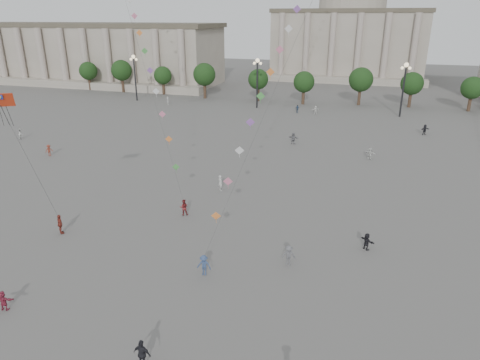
% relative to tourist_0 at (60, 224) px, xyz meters
% --- Properties ---
extents(ground, '(360.00, 360.00, 0.00)m').
position_rel_tourist_0_xyz_m(ground, '(17.21, -7.78, -0.96)').
color(ground, '#504E4B').
rests_on(ground, ground).
extents(hall_west, '(84.00, 26.22, 17.20)m').
position_rel_tourist_0_xyz_m(hall_west, '(-57.79, 86.11, 7.46)').
color(hall_west, gray).
rests_on(hall_west, ground).
extents(hall_central, '(48.30, 34.30, 35.50)m').
position_rel_tourist_0_xyz_m(hall_central, '(17.21, 121.44, 13.27)').
color(hall_central, gray).
rests_on(hall_central, ground).
extents(tree_row, '(137.12, 5.12, 8.00)m').
position_rel_tourist_0_xyz_m(tree_row, '(17.21, 70.22, 4.43)').
color(tree_row, '#3D2A1E').
rests_on(tree_row, ground).
extents(lamp_post_far_west, '(2.00, 0.90, 10.65)m').
position_rel_tourist_0_xyz_m(lamp_post_far_west, '(-27.79, 62.22, 6.39)').
color(lamp_post_far_west, '#262628').
rests_on(lamp_post_far_west, ground).
extents(lamp_post_mid_west, '(2.00, 0.90, 10.65)m').
position_rel_tourist_0_xyz_m(lamp_post_mid_west, '(2.21, 62.22, 6.39)').
color(lamp_post_mid_west, '#262628').
rests_on(lamp_post_mid_west, ground).
extents(lamp_post_mid_east, '(2.00, 0.90, 10.65)m').
position_rel_tourist_0_xyz_m(lamp_post_mid_east, '(32.21, 62.22, 6.39)').
color(lamp_post_mid_east, '#262628').
rests_on(lamp_post_mid_east, ground).
extents(person_crowd_0, '(1.05, 0.81, 1.66)m').
position_rel_tourist_0_xyz_m(person_crowd_0, '(11.68, 59.79, -0.13)').
color(person_crowd_0, navy).
rests_on(person_crowd_0, ground).
extents(person_crowd_1, '(0.97, 1.07, 1.80)m').
position_rel_tourist_0_xyz_m(person_crowd_1, '(-28.37, 25.69, -0.06)').
color(person_crowd_1, silver).
rests_on(person_crowd_1, ground).
extents(person_crowd_2, '(1.09, 1.26, 1.69)m').
position_rel_tourist_0_xyz_m(person_crowd_2, '(-17.58, 19.53, -0.12)').
color(person_crowd_2, maroon).
rests_on(person_crowd_2, ground).
extents(person_crowd_3, '(1.40, 1.27, 1.55)m').
position_rel_tourist_0_xyz_m(person_crowd_3, '(27.42, 5.45, -0.19)').
color(person_crowd_3, black).
rests_on(person_crowd_3, ground).
extents(person_crowd_4, '(1.64, 1.23, 1.72)m').
position_rel_tourist_0_xyz_m(person_crowd_4, '(15.54, 59.55, -0.10)').
color(person_crowd_4, white).
rests_on(person_crowd_4, ground).
extents(person_crowd_6, '(1.21, 0.85, 1.72)m').
position_rel_tourist_0_xyz_m(person_crowd_6, '(21.41, 1.07, -0.11)').
color(person_crowd_6, '#58595D').
rests_on(person_crowd_6, ground).
extents(person_crowd_7, '(1.66, 1.05, 1.71)m').
position_rel_tourist_0_xyz_m(person_crowd_7, '(27.07, 31.65, -0.11)').
color(person_crowd_7, silver).
rests_on(person_crowd_7, ground).
extents(person_crowd_9, '(1.65, 1.40, 1.79)m').
position_rel_tourist_0_xyz_m(person_crowd_9, '(35.73, 48.56, -0.07)').
color(person_crowd_9, black).
rests_on(person_crowd_9, ground).
extents(person_crowd_10, '(0.67, 0.78, 1.80)m').
position_rel_tourist_0_xyz_m(person_crowd_10, '(-18.25, 59.70, -0.06)').
color(person_crowd_10, silver).
rests_on(person_crowd_10, ground).
extents(person_crowd_12, '(1.78, 0.92, 1.84)m').
position_rel_tourist_0_xyz_m(person_crowd_12, '(15.22, 36.27, -0.04)').
color(person_crowd_12, slate).
rests_on(person_crowd_12, ground).
extents(person_crowd_13, '(0.81, 0.79, 1.87)m').
position_rel_tourist_0_xyz_m(person_crowd_13, '(10.69, 14.47, -0.03)').
color(person_crowd_13, '#BABAB6').
rests_on(person_crowd_13, ground).
extents(tourist_0, '(1.17, 1.08, 1.93)m').
position_rel_tourist_0_xyz_m(tourist_0, '(0.00, 0.00, 0.00)').
color(tourist_0, maroon).
rests_on(tourist_0, ground).
extents(tourist_2, '(1.43, 0.70, 1.48)m').
position_rel_tourist_0_xyz_m(tourist_2, '(3.71, -10.52, -0.22)').
color(tourist_2, '#992942').
rests_on(tourist_2, ground).
extents(tourist_4, '(1.12, 0.51, 1.88)m').
position_rel_tourist_0_xyz_m(tourist_4, '(15.49, -12.30, -0.02)').
color(tourist_4, black).
rests_on(tourist_4, ground).
extents(kite_flyer_0, '(1.02, 0.92, 1.71)m').
position_rel_tourist_0_xyz_m(kite_flyer_0, '(9.35, 7.11, -0.11)').
color(kite_flyer_0, maroon).
rests_on(kite_flyer_0, ground).
extents(kite_flyer_1, '(1.17, 0.74, 1.73)m').
position_rel_tourist_0_xyz_m(kite_flyer_1, '(15.35, -2.41, -0.10)').
color(kite_flyer_1, '#334772').
rests_on(kite_flyer_1, ground).
extents(dragon_kite, '(2.11, 3.25, 12.79)m').
position_rel_tourist_0_xyz_m(dragon_kite, '(0.66, -4.73, 11.69)').
color(dragon_kite, '#B02C12').
rests_on(dragon_kite, ground).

